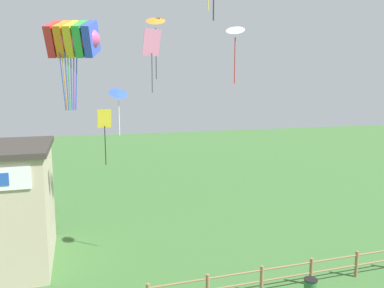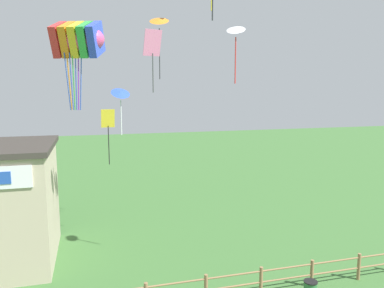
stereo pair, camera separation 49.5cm
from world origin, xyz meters
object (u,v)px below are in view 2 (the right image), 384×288
Objects in this scene: kite_blue_delta at (120,95)px; kite_rainbow_parafoil at (78,40)px; kite_orange_delta at (159,23)px; kite_yellow_diamond at (108,126)px; kite_white_delta at (236,33)px; kite_pink_diamond at (153,49)px.

kite_rainbow_parafoil is at bearing 113.19° from kite_blue_delta.
kite_blue_delta is (-2.36, -2.73, -3.74)m from kite_orange_delta.
kite_white_delta reaches higher than kite_yellow_diamond.
kite_yellow_diamond is 1.33× the size of kite_blue_delta.
kite_white_delta is 5.96m from kite_blue_delta.
kite_pink_diamond is at bearing -57.13° from kite_blue_delta.
kite_orange_delta is at bearing 76.17° from kite_pink_diamond.
kite_blue_delta reaches higher than kite_yellow_diamond.
kite_orange_delta reaches higher than kite_yellow_diamond.
kite_white_delta is (2.05, -5.87, -1.25)m from kite_orange_delta.
kite_blue_delta is (-4.41, 3.14, -2.49)m from kite_white_delta.
kite_pink_diamond is (3.11, -6.29, -1.02)m from kite_rainbow_parafoil.
kite_yellow_diamond is 1.15× the size of kite_pink_diamond.
kite_yellow_diamond is 8.58m from kite_white_delta.
kite_rainbow_parafoil is 2.22× the size of kite_blue_delta.
kite_pink_diamond is (1.71, -4.42, 3.60)m from kite_yellow_diamond.
kite_rainbow_parafoil reaches higher than kite_yellow_diamond.
kite_orange_delta is 5.20m from kite_blue_delta.
kite_blue_delta is at bearing -130.80° from kite_orange_delta.
kite_rainbow_parafoil is 2.08× the size of kite_white_delta.
kite_orange_delta is 1.14× the size of kite_yellow_diamond.
kite_yellow_diamond is (1.40, -1.87, -4.62)m from kite_rainbow_parafoil.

